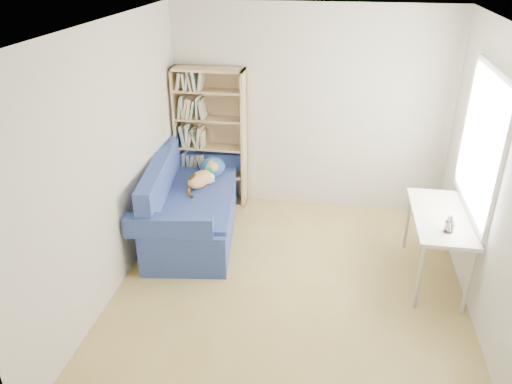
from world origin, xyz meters
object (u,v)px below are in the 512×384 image
(sofa, at_px, (191,205))
(desk, at_px, (440,222))
(bookshelf, at_px, (211,143))
(pen_cup, at_px, (449,226))

(sofa, height_order, desk, sofa)
(bookshelf, xyz_separation_m, pen_cup, (2.72, -1.67, -0.03))
(sofa, bearing_deg, bookshelf, 77.98)
(sofa, relative_size, pen_cup, 11.78)
(pen_cup, bearing_deg, sofa, 163.38)
(sofa, height_order, bookshelf, bookshelf)
(desk, height_order, pen_cup, pen_cup)
(desk, xyz_separation_m, pen_cup, (0.01, -0.32, 0.14))
(sofa, height_order, pen_cup, sofa)
(bookshelf, distance_m, desk, 3.03)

